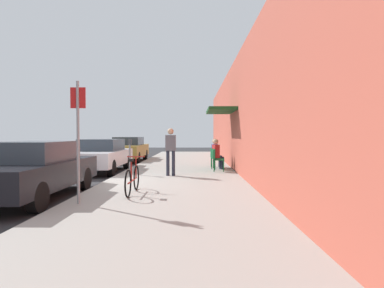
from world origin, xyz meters
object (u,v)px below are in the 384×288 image
at_px(bicycle_0, 132,179).
at_px(cafe_chair_2, 215,156).
at_px(parked_car_2, 128,149).
at_px(pedestrian_standing, 171,148).
at_px(parked_car_1, 101,155).
at_px(street_sign, 78,132).
at_px(parking_meter, 130,154).
at_px(parked_car_0, 33,169).
at_px(cafe_chair_0, 217,159).
at_px(cafe_chair_1, 216,157).
at_px(seated_patron_1, 217,153).
at_px(seated_patron_2, 216,152).

height_order(bicycle_0, cafe_chair_2, bicycle_0).
height_order(parked_car_2, pedestrian_standing, pedestrian_standing).
relative_size(parked_car_1, street_sign, 1.69).
height_order(parked_car_1, parking_meter, parking_meter).
bearing_deg(pedestrian_standing, parked_car_0, -130.79).
height_order(parking_meter, cafe_chair_0, parking_meter).
distance_m(parked_car_0, parked_car_2, 11.21).
bearing_deg(cafe_chair_1, parked_car_1, -179.62).
height_order(parked_car_0, seated_patron_1, parked_car_0).
bearing_deg(parking_meter, seated_patron_1, 26.64).
xyz_separation_m(parked_car_2, seated_patron_2, (4.92, -4.72, 0.06)).
xyz_separation_m(parked_car_0, cafe_chair_1, (4.87, 5.74, -0.11)).
xyz_separation_m(cafe_chair_1, seated_patron_2, (0.06, 0.75, 0.19)).
distance_m(parked_car_0, parking_meter, 4.35).
relative_size(cafe_chair_2, pedestrian_standing, 0.51).
bearing_deg(bicycle_0, parked_car_2, 102.32).
height_order(cafe_chair_1, seated_patron_1, seated_patron_1).
relative_size(cafe_chair_0, cafe_chair_1, 1.00).
distance_m(street_sign, seated_patron_2, 8.31).
bearing_deg(parked_car_2, seated_patron_1, -47.94).
bearing_deg(parked_car_1, street_sign, -77.45).
height_order(street_sign, pedestrian_standing, street_sign).
height_order(parked_car_2, bicycle_0, parked_car_2).
xyz_separation_m(parked_car_0, parked_car_2, (0.00, 11.21, 0.02)).
xyz_separation_m(parked_car_0, seated_patron_1, (4.92, 5.76, 0.08)).
distance_m(parked_car_2, cafe_chair_2, 6.79).
bearing_deg(parked_car_0, cafe_chair_0, 45.78).
bearing_deg(parked_car_1, cafe_chair_1, 0.38).
relative_size(parked_car_1, pedestrian_standing, 2.59).
distance_m(bicycle_0, cafe_chair_0, 5.46).
bearing_deg(parking_meter, parked_car_2, 102.23).
bearing_deg(pedestrian_standing, seated_patron_1, 49.86).
height_order(cafe_chair_1, pedestrian_standing, pedestrian_standing).
relative_size(parked_car_1, cafe_chair_1, 5.06).
bearing_deg(street_sign, parked_car_1, 102.55).
bearing_deg(cafe_chair_2, parked_car_1, -170.98).
xyz_separation_m(street_sign, pedestrian_standing, (1.61, 4.64, -0.52)).
relative_size(parked_car_0, parked_car_1, 1.00).
height_order(seated_patron_1, cafe_chair_2, seated_patron_1).
xyz_separation_m(street_sign, bicycle_0, (0.92, 1.15, -1.16)).
relative_size(parked_car_0, seated_patron_2, 3.41).
height_order(parked_car_1, bicycle_0, parked_car_1).
bearing_deg(cafe_chair_2, bicycle_0, -110.99).
height_order(parked_car_0, cafe_chair_0, parked_car_0).
xyz_separation_m(parked_car_0, cafe_chair_2, (4.86, 6.48, -0.11)).
xyz_separation_m(parked_car_1, seated_patron_2, (4.92, 0.78, 0.09)).
xyz_separation_m(bicycle_0, cafe_chair_1, (2.44, 5.62, 0.14)).
height_order(parked_car_0, parking_meter, parking_meter).
height_order(seated_patron_1, pedestrian_standing, pedestrian_standing).
xyz_separation_m(parked_car_1, cafe_chair_1, (4.87, 0.03, -0.10)).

